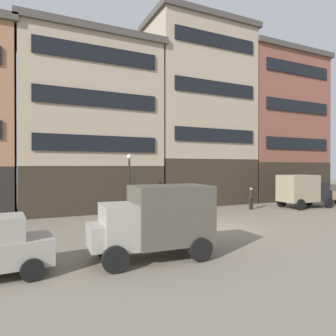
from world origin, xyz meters
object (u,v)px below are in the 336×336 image
Objects in this scene: delivery_truck_far at (155,219)px; streetlamp_curbside at (129,176)px; delivery_truck_near at (303,190)px; pedestrian_officer at (251,197)px; fire_hydrant_curbside at (151,207)px.

streetlamp_curbside is at bearing 77.60° from delivery_truck_far.
delivery_truck_far is at bearing -156.09° from delivery_truck_near.
delivery_truck_far is at bearing -144.81° from pedestrian_officer.
streetlamp_curbside is (-9.37, 1.13, 1.69)m from pedestrian_officer.
delivery_truck_far reaches higher than fire_hydrant_curbside.
delivery_truck_far is at bearing -102.40° from streetlamp_curbside.
fire_hydrant_curbside is (3.74, 9.50, -1.00)m from delivery_truck_far.
pedestrian_officer is at bearing 35.19° from delivery_truck_far.
delivery_truck_near is 14.06m from streetlamp_curbside.
delivery_truck_near is 1.07× the size of streetlamp_curbside.
streetlamp_curbside is 2.85m from fire_hydrant_curbside.
delivery_truck_near is at bearing -8.74° from streetlamp_curbside.
delivery_truck_far reaches higher than pedestrian_officer.
streetlamp_curbside is (-13.84, 2.13, 1.25)m from delivery_truck_near.
streetlamp_curbside reaches higher than fire_hydrant_curbside.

